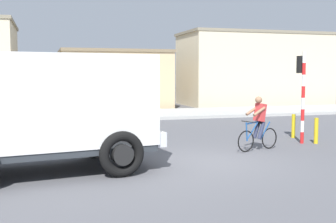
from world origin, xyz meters
TOP-DOWN VIEW (x-y plane):
  - ground_plane at (0.00, 0.00)m, footprint 120.00×120.00m
  - sidewalk_far at (0.00, 13.05)m, footprint 80.00×5.00m
  - truck_foreground at (-4.37, 0.05)m, footprint 5.71×3.38m
  - cyclist at (2.16, 1.24)m, footprint 1.66×0.67m
  - traffic_light_pole at (4.29, 2.10)m, footprint 0.24×0.43m
  - bollard_near at (4.72, 1.83)m, footprint 0.14×0.14m
  - bollard_far at (4.72, 3.23)m, footprint 0.14×0.14m
  - building_mid_block at (0.42, 19.97)m, footprint 7.39×7.85m
  - building_corner_right at (11.65, 19.54)m, footprint 11.53×5.41m

SIDE VIEW (x-z plane):
  - ground_plane at x=0.00m, z-range 0.00..0.00m
  - sidewalk_far at x=0.00m, z-range 0.00..0.16m
  - bollard_near at x=4.72m, z-range 0.00..0.90m
  - bollard_far at x=4.72m, z-range 0.00..0.90m
  - cyclist at x=2.16m, z-range 0.00..1.72m
  - truck_foreground at x=-4.37m, z-range 0.22..3.12m
  - building_mid_block at x=0.42m, z-range 0.00..4.02m
  - traffic_light_pole at x=4.29m, z-range 0.47..3.67m
  - building_corner_right at x=11.65m, z-range 0.00..5.58m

